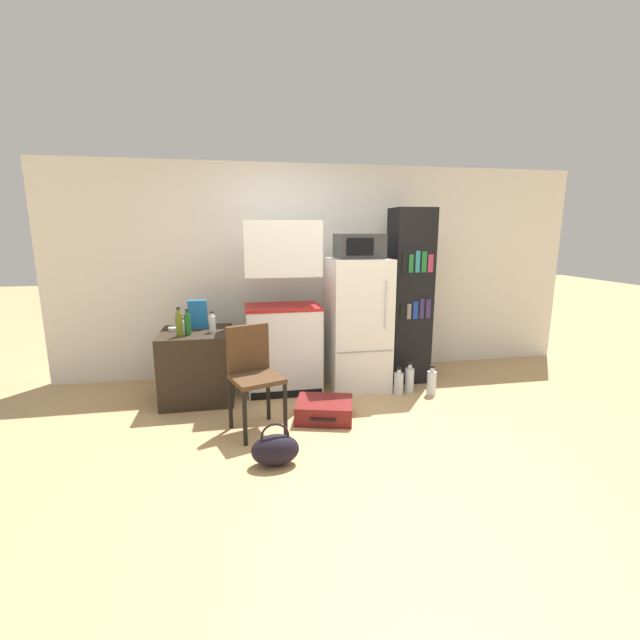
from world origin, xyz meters
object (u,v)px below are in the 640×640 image
Objects in this scene: bookshelf at (409,297)px; bottle_milk_white at (183,326)px; bottle_clear_short at (212,324)px; bowl at (175,329)px; water_bottle_front at (399,383)px; bottle_olive_oil at (179,324)px; bottle_green_tall at (188,324)px; suitcase_large_flat at (324,409)px; handbag at (275,449)px; water_bottle_middle at (432,382)px; side_table at (198,365)px; kitchen_hutch at (283,316)px; chair at (252,368)px; cereal_box at (198,314)px; microwave at (359,246)px; water_bottle_back at (409,379)px; refrigerator at (358,324)px.

bottle_milk_white is at bearing -176.44° from bookshelf.
bottle_clear_short is 0.42m from bowl.
water_bottle_front is (1.93, -0.21, -0.69)m from bottle_clear_short.
bookshelf is 2.50m from bottle_milk_white.
bottle_green_tall is at bearing 35.03° from bottle_olive_oil.
bottle_clear_short reaches higher than suitcase_large_flat.
handbag is (0.80, -1.48, -0.66)m from bottle_milk_white.
side_table is at bearing 171.53° from water_bottle_middle.
kitchen_hutch is at bearing 162.49° from water_bottle_front.
side_table is 0.99m from chair.
water_bottle_middle is (2.42, -0.50, -0.73)m from cereal_box.
microwave is 1.37× the size of handbag.
microwave is 1.69× the size of bottle_olive_oil.
bottle_milk_white reaches higher than suitcase_large_flat.
microwave reaches higher than water_bottle_middle.
cereal_box is at bearing -179.29° from bookshelf.
water_bottle_back is at bearing -9.33° from cereal_box.
water_bottle_back is (1.34, -0.32, -0.69)m from kitchen_hutch.
microwave is at bearing 1.50° from side_table.
side_table is at bearing 104.29° from chair.
side_table is 0.50m from bottle_green_tall.
suitcase_large_flat is (1.18, -0.87, -0.79)m from cereal_box.
refrigerator is 1.56× the size of chair.
side_table is 2.11m from microwave.
bottle_clear_short reaches higher than handbag.
handbag is at bearing -98.41° from kitchen_hutch.
bowl is 0.15× the size of chair.
bottle_milk_white is at bearing -175.31° from kitchen_hutch.
bowl is (-0.08, 0.28, -0.10)m from bottle_olive_oil.
cereal_box reaches higher than water_bottle_back.
water_bottle_back is at bearing -106.78° from bookshelf.
bottle_milk_white reaches higher than handbag.
bookshelf reaches higher than water_bottle_back.
chair is at bearing -151.99° from bookshelf.
kitchen_hutch is 3.73× the size of microwave.
bottle_green_tall is at bearing -56.21° from bowl.
microwave reaches higher than cereal_box.
water_bottle_middle reaches higher than water_bottle_front.
bottle_milk_white is at bearing -138.01° from cereal_box.
kitchen_hutch is at bearing 48.44° from chair.
handbag is (0.89, -1.55, -0.62)m from bowl.
refrigerator reaches higher than bowl.
water_bottle_middle is at bearing -12.71° from water_bottle_front.
bottle_clear_short is (0.29, -0.08, 0.03)m from bottle_milk_white.
bottle_milk_white reaches higher than water_bottle_front.
handbag is at bearing -147.98° from water_bottle_middle.
microwave is 2.01m from bottle_olive_oil.
bottle_green_tall is at bearing 176.33° from water_bottle_front.
bottle_olive_oil is (-2.49, -0.36, -0.14)m from bookshelf.
bottle_clear_short reaches higher than water_bottle_middle.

